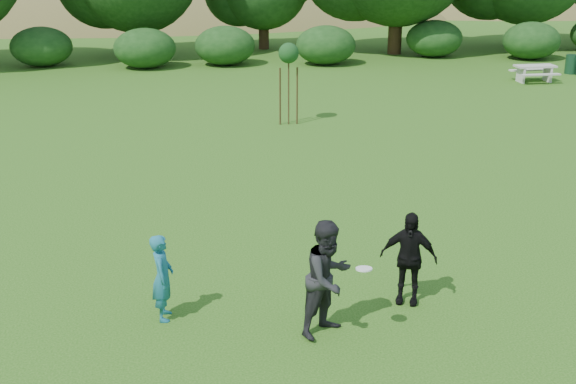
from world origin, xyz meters
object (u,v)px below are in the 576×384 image
Objects in this scene: player_black at (408,258)px; trash_can_near at (572,64)px; player_teal at (163,277)px; picnic_table at (535,71)px; sapling at (289,55)px; player_grey at (328,278)px.

player_black is 1.93× the size of trash_can_near.
player_teal is 25.23m from picnic_table.
player_teal is 0.55× the size of sapling.
player_grey is at bearing -124.61° from picnic_table.
trash_can_near is (14.93, 20.87, -0.42)m from player_black.
picnic_table is (-2.77, -1.70, 0.07)m from trash_can_near.
player_teal is at bearing -108.01° from sapling.
sapling is (1.58, 14.07, 1.42)m from player_grey.
player_teal is 1.73× the size of trash_can_near.
sapling reaches higher than trash_can_near.
trash_can_near is at bearing -39.22° from player_teal.
sapling is (4.28, 13.16, 1.64)m from player_teal.
sapling is at bearing -153.03° from trash_can_near.
sapling reaches higher than player_black.
player_black is at bearing -8.78° from player_grey.
player_teal is 0.78× the size of player_grey.
player_grey is 0.70× the size of sapling.
player_grey reaches higher than player_black.
picnic_table is at bearing -148.47° from trash_can_near.
player_teal is 0.90× the size of player_black.
trash_can_near is (16.57, 21.70, -0.55)m from player_grey.
player_grey is (2.70, -0.91, 0.22)m from player_teal.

